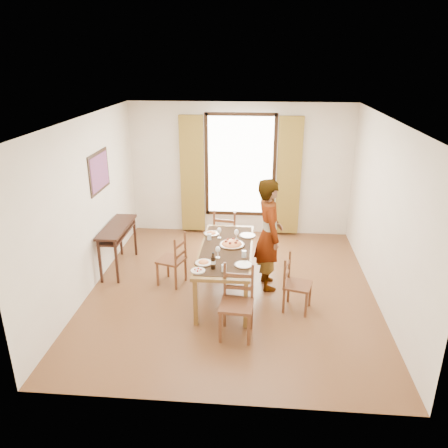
# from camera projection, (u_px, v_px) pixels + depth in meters

# --- Properties ---
(ground) EXTENTS (5.00, 5.00, 0.00)m
(ground) POSITION_uv_depth(u_px,v_px,m) (232.00, 289.00, 7.06)
(ground) COLOR #5A2D1C
(ground) RESTS_ON ground
(room_shell) EXTENTS (4.60, 5.10, 2.74)m
(room_shell) POSITION_uv_depth(u_px,v_px,m) (233.00, 196.00, 6.63)
(room_shell) COLOR white
(room_shell) RESTS_ON ground
(console_table) EXTENTS (0.38, 1.20, 0.80)m
(console_table) POSITION_uv_depth(u_px,v_px,m) (117.00, 232.00, 7.53)
(console_table) COLOR #321A10
(console_table) RESTS_ON ground
(dining_table) EXTENTS (0.81, 2.01, 0.76)m
(dining_table) POSITION_uv_depth(u_px,v_px,m) (226.00, 252.00, 6.75)
(dining_table) COLOR brown
(dining_table) RESTS_ON ground
(chair_west) EXTENTS (0.49, 0.49, 0.89)m
(chair_west) POSITION_uv_depth(u_px,v_px,m) (173.00, 261.00, 7.10)
(chair_west) COLOR brown
(chair_west) RESTS_ON ground
(chair_north) EXTENTS (0.49, 0.49, 0.98)m
(chair_north) POSITION_uv_depth(u_px,v_px,m) (226.00, 236.00, 7.97)
(chair_north) COLOR brown
(chair_north) RESTS_ON ground
(chair_south) EXTENTS (0.46, 0.46, 0.98)m
(chair_south) POSITION_uv_depth(u_px,v_px,m) (237.00, 304.00, 5.78)
(chair_south) COLOR brown
(chair_south) RESTS_ON ground
(chair_east) EXTENTS (0.46, 0.46, 0.85)m
(chair_east) POSITION_uv_depth(u_px,v_px,m) (296.00, 285.00, 6.38)
(chair_east) COLOR brown
(chair_east) RESTS_ON ground
(man) EXTENTS (0.83, 0.69, 1.81)m
(man) POSITION_uv_depth(u_px,v_px,m) (269.00, 235.00, 6.85)
(man) COLOR #999BA2
(man) RESTS_ON ground
(plate_sw) EXTENTS (0.27, 0.27, 0.05)m
(plate_sw) POSITION_uv_depth(u_px,v_px,m) (204.00, 262.00, 6.23)
(plate_sw) COLOR silver
(plate_sw) RESTS_ON dining_table
(plate_se) EXTENTS (0.27, 0.27, 0.05)m
(plate_se) POSITION_uv_depth(u_px,v_px,m) (244.00, 264.00, 6.17)
(plate_se) COLOR silver
(plate_se) RESTS_ON dining_table
(plate_nw) EXTENTS (0.27, 0.27, 0.05)m
(plate_nw) POSITION_uv_depth(u_px,v_px,m) (212.00, 233.00, 7.25)
(plate_nw) COLOR silver
(plate_nw) RESTS_ON dining_table
(plate_ne) EXTENTS (0.27, 0.27, 0.05)m
(plate_ne) POSITION_uv_depth(u_px,v_px,m) (248.00, 235.00, 7.17)
(plate_ne) COLOR silver
(plate_ne) RESTS_ON dining_table
(pasta_platter) EXTENTS (0.40, 0.40, 0.10)m
(pasta_platter) POSITION_uv_depth(u_px,v_px,m) (232.00, 243.00, 6.81)
(pasta_platter) COLOR red
(pasta_platter) RESTS_ON dining_table
(caprese_plate) EXTENTS (0.20, 0.20, 0.04)m
(caprese_plate) POSITION_uv_depth(u_px,v_px,m) (198.00, 270.00, 6.01)
(caprese_plate) COLOR silver
(caprese_plate) RESTS_ON dining_table
(wine_glass_a) EXTENTS (0.08, 0.08, 0.18)m
(wine_glass_a) POSITION_uv_depth(u_px,v_px,m) (218.00, 252.00, 6.39)
(wine_glass_a) COLOR white
(wine_glass_a) RESTS_ON dining_table
(wine_glass_b) EXTENTS (0.08, 0.08, 0.18)m
(wine_glass_b) POSITION_uv_depth(u_px,v_px,m) (236.00, 235.00, 7.00)
(wine_glass_b) COLOR white
(wine_glass_b) RESTS_ON dining_table
(wine_glass_c) EXTENTS (0.08, 0.08, 0.18)m
(wine_glass_c) POSITION_uv_depth(u_px,v_px,m) (219.00, 233.00, 7.08)
(wine_glass_c) COLOR white
(wine_glass_c) RESTS_ON dining_table
(tumbler_a) EXTENTS (0.07, 0.07, 0.10)m
(tumbler_a) POSITION_uv_depth(u_px,v_px,m) (244.00, 254.00, 6.42)
(tumbler_a) COLOR silver
(tumbler_a) RESTS_ON dining_table
(tumbler_b) EXTENTS (0.07, 0.07, 0.10)m
(tumbler_b) POSITION_uv_depth(u_px,v_px,m) (209.00, 237.00, 7.03)
(tumbler_b) COLOR silver
(tumbler_b) RESTS_ON dining_table
(tumbler_c) EXTENTS (0.07, 0.07, 0.10)m
(tumbler_c) POSITION_uv_depth(u_px,v_px,m) (224.00, 268.00, 6.00)
(tumbler_c) COLOR silver
(tumbler_c) RESTS_ON dining_table
(wine_bottle) EXTENTS (0.07, 0.07, 0.25)m
(wine_bottle) POSITION_uv_depth(u_px,v_px,m) (213.00, 261.00, 6.04)
(wine_bottle) COLOR black
(wine_bottle) RESTS_ON dining_table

